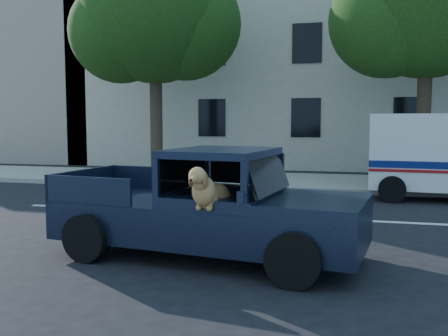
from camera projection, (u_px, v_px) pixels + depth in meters
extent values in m
plane|color=black|center=(168.00, 254.00, 7.87)|extent=(120.00, 120.00, 0.00)
cube|color=gray|center=(264.00, 181.00, 16.75)|extent=(60.00, 4.00, 0.15)
cylinder|color=#332619|center=(156.00, 117.00, 17.89)|extent=(0.44, 0.44, 4.40)
sphere|color=black|center=(155.00, 9.00, 17.53)|extent=(5.20, 5.20, 5.20)
sphere|color=black|center=(120.00, 32.00, 17.61)|extent=(3.60, 3.60, 3.60)
sphere|color=black|center=(185.00, 24.00, 17.63)|extent=(4.00, 4.00, 4.00)
cylinder|color=#332619|center=(423.00, 117.00, 15.72)|extent=(0.44, 0.44, 4.40)
sphere|color=black|center=(387.00, 20.00, 15.43)|extent=(3.60, 3.60, 3.60)
cube|color=beige|center=(357.00, 67.00, 22.64)|extent=(26.00, 6.00, 9.00)
cube|color=tan|center=(14.00, 85.00, 27.04)|extent=(12.00, 6.00, 8.00)
cube|color=black|center=(208.00, 221.00, 7.63)|extent=(4.89, 2.45, 0.59)
cube|color=black|center=(317.00, 204.00, 6.97)|extent=(1.59, 1.97, 0.14)
cube|color=black|center=(222.00, 152.00, 7.45)|extent=(1.63, 1.91, 0.11)
cube|color=black|center=(268.00, 175.00, 7.20)|extent=(0.45, 1.57, 0.51)
cube|color=black|center=(223.00, 216.00, 7.09)|extent=(0.56, 0.56, 0.34)
cube|color=black|center=(241.00, 197.00, 6.18)|extent=(0.10, 0.06, 0.14)
cube|color=silver|center=(437.00, 142.00, 13.13)|extent=(3.48, 2.12, 1.48)
cube|color=#0B1958|center=(439.00, 166.00, 12.29)|extent=(3.34, 0.27, 0.18)
cube|color=#9E0F0F|center=(439.00, 172.00, 12.31)|extent=(3.34, 0.27, 0.07)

